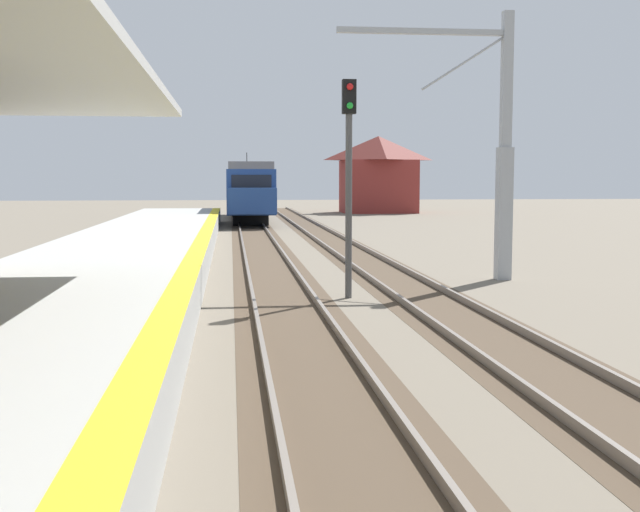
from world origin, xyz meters
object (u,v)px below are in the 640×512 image
approaching_train (248,189)px  distant_trackside_house (378,173)px  rail_signal_post (349,165)px  catenary_pylon_far_side (495,153)px

approaching_train → distant_trackside_house: bearing=45.5°
rail_signal_post → catenary_pylon_far_side: size_ratio=0.69×
distant_trackside_house → approaching_train: bearing=-134.5°
rail_signal_post → distant_trackside_house: (9.54, 47.97, 0.14)m
catenary_pylon_far_side → distant_trackside_house: catenary_pylon_far_side is taller
rail_signal_post → catenary_pylon_far_side: bearing=33.7°
rail_signal_post → distant_trackside_house: bearing=78.7°
approaching_train → distant_trackside_house: 15.91m
catenary_pylon_far_side → distant_trackside_house: (4.95, 44.91, -0.27)m
catenary_pylon_far_side → approaching_train: bearing=100.4°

